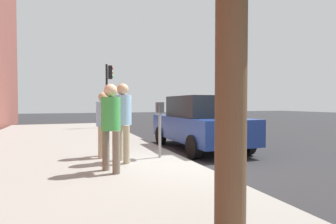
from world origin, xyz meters
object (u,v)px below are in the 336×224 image
pedestrian_bystander (111,120)px  traffic_signal (109,85)px  pedestrian_at_meter (123,115)px  parking_officer (103,119)px  parking_meter (160,118)px  parked_sedan_near (200,123)px

pedestrian_bystander → traffic_signal: (10.30, -1.50, 1.38)m
traffic_signal → pedestrian_at_meter: bearing=173.5°
parking_officer → pedestrian_bystander: bearing=-66.6°
pedestrian_at_meter → traffic_signal: traffic_signal is taller
pedestrian_at_meter → pedestrian_bystander: 0.94m
pedestrian_bystander → parking_officer: pedestrian_bystander is taller
parking_meter → pedestrian_bystander: size_ratio=0.80×
pedestrian_at_meter → traffic_signal: bearing=72.2°
parked_sedan_near → parking_meter: bearing=128.6°
pedestrian_at_meter → pedestrian_bystander: bearing=-127.5°
parking_officer → traffic_signal: size_ratio=0.46×
parking_meter → parking_officer: 1.46m
parking_officer → traffic_signal: traffic_signal is taller
parked_sedan_near → traffic_signal: 8.09m
parked_sedan_near → traffic_signal: (7.70, 1.84, 1.68)m
pedestrian_at_meter → parked_sedan_near: 3.43m
traffic_signal → parking_officer: bearing=170.6°
parking_meter → pedestrian_at_meter: pedestrian_at_meter is taller
parking_meter → pedestrian_bystander: 1.76m
parked_sedan_near → traffic_signal: size_ratio=1.23×
pedestrian_bystander → traffic_signal: size_ratio=0.49×
pedestrian_at_meter → parked_sedan_near: (1.76, -2.92, -0.36)m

